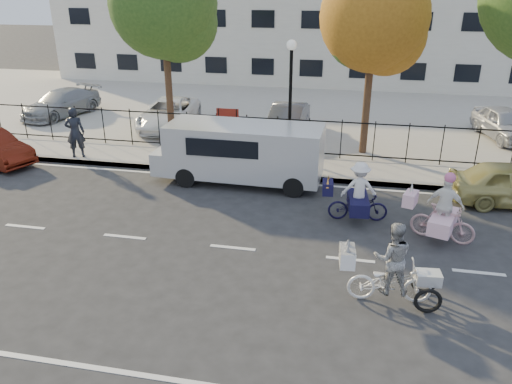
% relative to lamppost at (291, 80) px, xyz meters
% --- Properties ---
extents(ground, '(120.00, 120.00, 0.00)m').
position_rel_lamppost_xyz_m(ground, '(-0.50, -6.80, -3.11)').
color(ground, '#333334').
extents(road_markings, '(60.00, 9.52, 0.01)m').
position_rel_lamppost_xyz_m(road_markings, '(-0.50, -6.80, -3.11)').
color(road_markings, silver).
rests_on(road_markings, ground).
extents(curb, '(60.00, 0.10, 0.15)m').
position_rel_lamppost_xyz_m(curb, '(-0.50, -1.75, -3.04)').
color(curb, '#A8A399').
rests_on(curb, ground).
extents(sidewalk, '(60.00, 2.20, 0.15)m').
position_rel_lamppost_xyz_m(sidewalk, '(-0.50, -0.70, -3.04)').
color(sidewalk, '#A8A399').
rests_on(sidewalk, ground).
extents(parking_lot, '(60.00, 15.60, 0.15)m').
position_rel_lamppost_xyz_m(parking_lot, '(-0.50, 8.20, -3.04)').
color(parking_lot, '#A8A399').
rests_on(parking_lot, ground).
extents(iron_fence, '(58.00, 0.06, 1.50)m').
position_rel_lamppost_xyz_m(iron_fence, '(-0.50, 0.40, -2.21)').
color(iron_fence, black).
rests_on(iron_fence, sidewalk).
extents(building, '(34.00, 10.00, 6.00)m').
position_rel_lamppost_xyz_m(building, '(-0.50, 18.20, -0.11)').
color(building, silver).
rests_on(building, ground).
extents(lamppost, '(0.36, 0.36, 4.33)m').
position_rel_lamppost_xyz_m(lamppost, '(0.00, 0.00, 0.00)').
color(lamppost, black).
rests_on(lamppost, sidewalk).
extents(street_sign, '(0.85, 0.06, 1.80)m').
position_rel_lamppost_xyz_m(street_sign, '(-2.35, 0.00, -1.70)').
color(street_sign, black).
rests_on(street_sign, sidewalk).
extents(zebra_trike, '(2.18, 0.89, 1.86)m').
position_rel_lamppost_xyz_m(zebra_trike, '(3.34, -8.35, -2.39)').
color(zebra_trike, white).
rests_on(zebra_trike, ground).
extents(unicorn_bike, '(1.95, 1.41, 1.92)m').
position_rel_lamppost_xyz_m(unicorn_bike, '(4.78, -5.28, -2.40)').
color(unicorn_bike, '#D5A2A6').
rests_on(unicorn_bike, ground).
extents(bull_bike, '(1.91, 1.32, 1.75)m').
position_rel_lamppost_xyz_m(bull_bike, '(2.59, -4.50, -2.41)').
color(bull_bike, black).
rests_on(bull_bike, ground).
extents(white_van, '(5.67, 2.05, 2.00)m').
position_rel_lamppost_xyz_m(white_van, '(-1.29, -2.30, -2.01)').
color(white_van, silver).
rests_on(white_van, ground).
extents(pedestrian, '(0.82, 0.68, 1.92)m').
position_rel_lamppost_xyz_m(pedestrian, '(-7.90, -1.40, -2.00)').
color(pedestrian, black).
rests_on(pedestrian, sidewalk).
extents(lot_car_a, '(2.76, 4.63, 1.26)m').
position_rel_lamppost_xyz_m(lot_car_a, '(-11.88, 4.16, -2.33)').
color(lot_car_a, '#9A9DA1').
rests_on(lot_car_a, parking_lot).
extents(lot_car_b, '(2.51, 4.77, 1.28)m').
position_rel_lamppost_xyz_m(lot_car_b, '(-5.94, 3.22, -2.32)').
color(lot_car_b, white).
rests_on(lot_car_b, parking_lot).
extents(lot_car_c, '(1.59, 4.00, 1.30)m').
position_rel_lamppost_xyz_m(lot_car_c, '(-0.51, 3.09, -2.31)').
color(lot_car_c, '#515259').
rests_on(lot_car_c, parking_lot).
extents(lot_car_d, '(2.38, 4.09, 1.31)m').
position_rel_lamppost_xyz_m(lot_car_d, '(8.55, 4.37, -2.31)').
color(lot_car_d, '#AFB0B7').
rests_on(lot_car_d, parking_lot).
extents(tree_west, '(4.16, 4.16, 7.62)m').
position_rel_lamppost_xyz_m(tree_west, '(-5.01, 1.46, 2.22)').
color(tree_west, '#442D1D').
rests_on(tree_west, ground).
extents(tree_mid, '(3.87, 3.87, 7.10)m').
position_rel_lamppost_xyz_m(tree_mid, '(2.88, 1.36, 1.86)').
color(tree_mid, '#442D1D').
rests_on(tree_mid, ground).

